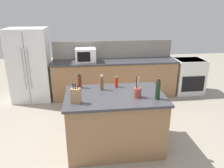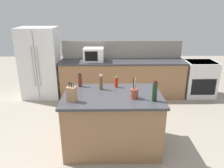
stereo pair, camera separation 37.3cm
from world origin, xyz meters
The scene contains 13 objects.
ground_plane centered at (0.00, 0.00, 0.00)m, with size 14.00×14.00×0.00m, color gray.
back_counter_run centered at (0.30, 2.20, 0.47)m, with size 3.17×0.66×0.94m.
wall_backsplash centered at (0.30, 2.52, 1.17)m, with size 3.13×0.03×0.46m, color gray.
kitchen_island centered at (0.00, 0.00, 0.47)m, with size 1.56×1.02×0.94m.
refrigerator centered at (-1.79, 2.25, 0.88)m, with size 0.92×0.75×1.77m.
range_oven centered at (2.31, 2.20, 0.47)m, with size 0.76×0.65×0.92m.
microwave centered at (-0.43, 2.20, 1.11)m, with size 0.49×0.39×0.33m.
knife_block centered at (-0.59, -0.24, 1.05)m, with size 0.16×0.14×0.29m.
utensil_crock centered at (0.33, -0.15, 1.02)m, with size 0.12×0.12×0.32m.
pepper_grinder centered at (-0.19, 0.23, 1.06)m, with size 0.06×0.06×0.26m.
vinegar_bottle centered at (-0.55, 0.38, 1.05)m, with size 0.07×0.07×0.24m.
hot_sauce_bottle centered at (0.07, 0.33, 1.03)m, with size 0.06×0.06×0.19m.
wine_bottle centered at (0.61, -0.25, 1.09)m, with size 0.07×0.07×0.32m.
Camera 2 is at (-0.06, -3.17, 2.26)m, focal length 35.00 mm.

